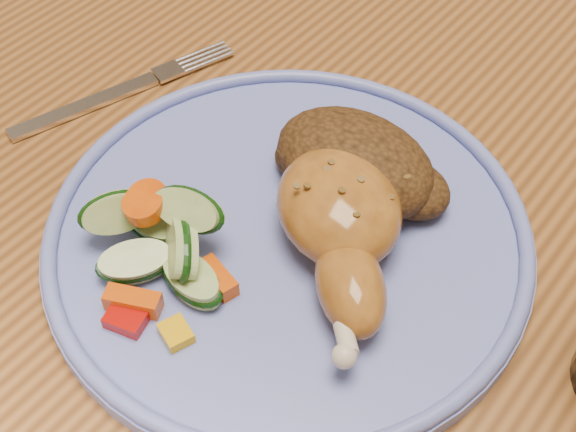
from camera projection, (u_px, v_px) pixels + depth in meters
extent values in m
cube|color=brown|center=(391.00, 248.00, 0.54)|extent=(0.90, 1.40, 0.04)
cube|color=brown|center=(386.00, 29.00, 1.30)|extent=(0.06, 0.06, 0.71)
cylinder|color=#4C2D16|center=(393.00, 251.00, 1.20)|extent=(0.04, 0.04, 0.41)
cylinder|color=#4C2D16|center=(509.00, 122.00, 1.38)|extent=(0.04, 0.04, 0.41)
cylinder|color=#6472C7|center=(288.00, 237.00, 0.51)|extent=(0.31, 0.31, 0.01)
torus|color=#6472C7|center=(288.00, 226.00, 0.50)|extent=(0.31, 0.31, 0.01)
ellipsoid|color=#AA6723|center=(339.00, 206.00, 0.49)|extent=(0.12, 0.11, 0.05)
ellipsoid|color=#AA6723|center=(350.00, 285.00, 0.46)|extent=(0.08, 0.08, 0.04)
sphere|color=beige|center=(344.00, 356.00, 0.43)|extent=(0.01, 0.01, 0.01)
ellipsoid|color=#482B12|center=(355.00, 162.00, 0.52)|extent=(0.11, 0.08, 0.05)
ellipsoid|color=#482B12|center=(409.00, 188.00, 0.51)|extent=(0.06, 0.04, 0.03)
ellipsoid|color=#482B12|center=(308.00, 158.00, 0.53)|extent=(0.05, 0.04, 0.02)
cube|color=#A50A05|center=(127.00, 318.00, 0.46)|extent=(0.03, 0.02, 0.01)
cube|color=#E5A507|center=(176.00, 333.00, 0.45)|extent=(0.02, 0.02, 0.01)
cylinder|color=#EA5507|center=(148.00, 200.00, 0.51)|extent=(0.03, 0.03, 0.02)
cylinder|color=#EA5507|center=(144.00, 206.00, 0.48)|extent=(0.02, 0.03, 0.01)
cube|color=#EA5507|center=(218.00, 278.00, 0.47)|extent=(0.03, 0.02, 0.01)
cube|color=#EA5507|center=(133.00, 301.00, 0.46)|extent=(0.03, 0.03, 0.01)
cylinder|color=#BCD087|center=(189.00, 210.00, 0.48)|extent=(0.05, 0.05, 0.04)
cylinder|color=#BCD087|center=(182.00, 248.00, 0.47)|extent=(0.05, 0.05, 0.05)
cylinder|color=#BCD087|center=(155.00, 223.00, 0.50)|extent=(0.04, 0.04, 0.02)
cylinder|color=#BCD087|center=(117.00, 212.00, 0.49)|extent=(0.05, 0.05, 0.04)
cylinder|color=#BCD087|center=(192.00, 280.00, 0.47)|extent=(0.05, 0.05, 0.02)
cylinder|color=#BCD087|center=(135.00, 262.00, 0.48)|extent=(0.06, 0.06, 0.02)
cube|color=silver|center=(84.00, 106.00, 0.59)|extent=(0.05, 0.11, 0.00)
cube|color=silver|center=(168.00, 72.00, 0.62)|extent=(0.04, 0.07, 0.00)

